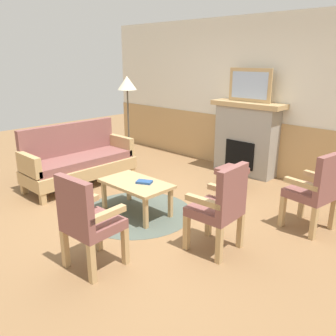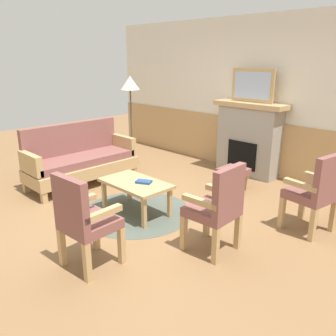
{
  "view_description": "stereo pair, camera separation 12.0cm",
  "coord_description": "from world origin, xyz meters",
  "px_view_note": "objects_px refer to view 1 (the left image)",
  "views": [
    {
      "loc": [
        3.19,
        -2.98,
        2.02
      ],
      "look_at": [
        0.0,
        0.35,
        0.55
      ],
      "focal_mm": 37.48,
      "sensor_mm": 36.0,
      "label": 1
    },
    {
      "loc": [
        3.28,
        -2.9,
        2.02
      ],
      "look_at": [
        0.0,
        0.35,
        0.55
      ],
      "focal_mm": 37.48,
      "sensor_mm": 36.0,
      "label": 2
    }
  ],
  "objects_px": {
    "armchair_front_left": "(87,219)",
    "footstool": "(232,173)",
    "couch": "(79,161)",
    "armchair_by_window_left": "(221,205)",
    "floor_lamp_by_couch": "(127,89)",
    "fireplace": "(246,138)",
    "book_on_table": "(144,182)",
    "framed_picture": "(250,85)",
    "coffee_table": "(136,186)",
    "armchair_near_fireplace": "(316,188)"
  },
  "relations": [
    {
      "from": "armchair_by_window_left",
      "to": "armchair_near_fireplace",
      "type": "bearing_deg",
      "value": 65.48
    },
    {
      "from": "couch",
      "to": "armchair_front_left",
      "type": "height_order",
      "value": "same"
    },
    {
      "from": "fireplace",
      "to": "armchair_front_left",
      "type": "height_order",
      "value": "fireplace"
    },
    {
      "from": "armchair_by_window_left",
      "to": "floor_lamp_by_couch",
      "type": "bearing_deg",
      "value": 155.51
    },
    {
      "from": "book_on_table",
      "to": "footstool",
      "type": "bearing_deg",
      "value": 78.28
    },
    {
      "from": "framed_picture",
      "to": "armchair_by_window_left",
      "type": "xyz_separation_m",
      "value": [
        1.25,
        -2.51,
        -1.02
      ]
    },
    {
      "from": "couch",
      "to": "armchair_by_window_left",
      "type": "relative_size",
      "value": 1.84
    },
    {
      "from": "fireplace",
      "to": "armchair_by_window_left",
      "type": "bearing_deg",
      "value": -63.47
    },
    {
      "from": "armchair_near_fireplace",
      "to": "armchair_front_left",
      "type": "relative_size",
      "value": 1.0
    },
    {
      "from": "armchair_near_fireplace",
      "to": "armchair_front_left",
      "type": "xyz_separation_m",
      "value": [
        -1.26,
        -2.33,
        0.0
      ]
    },
    {
      "from": "armchair_near_fireplace",
      "to": "floor_lamp_by_couch",
      "type": "relative_size",
      "value": 0.58
    },
    {
      "from": "book_on_table",
      "to": "armchair_near_fireplace",
      "type": "distance_m",
      "value": 2.11
    },
    {
      "from": "book_on_table",
      "to": "floor_lamp_by_couch",
      "type": "bearing_deg",
      "value": 144.57
    },
    {
      "from": "footstool",
      "to": "armchair_by_window_left",
      "type": "xyz_separation_m",
      "value": [
        0.94,
        -1.64,
        0.25
      ]
    },
    {
      "from": "coffee_table",
      "to": "footstool",
      "type": "height_order",
      "value": "coffee_table"
    },
    {
      "from": "framed_picture",
      "to": "footstool",
      "type": "xyz_separation_m",
      "value": [
        0.31,
        -0.87,
        -1.28
      ]
    },
    {
      "from": "armchair_front_left",
      "to": "floor_lamp_by_couch",
      "type": "bearing_deg",
      "value": 133.58
    },
    {
      "from": "fireplace",
      "to": "book_on_table",
      "type": "xyz_separation_m",
      "value": [
        -0.01,
        -2.43,
        -0.2
      ]
    },
    {
      "from": "floor_lamp_by_couch",
      "to": "armchair_by_window_left",
      "type": "bearing_deg",
      "value": -24.49
    },
    {
      "from": "coffee_table",
      "to": "framed_picture",
      "type": "bearing_deg",
      "value": 87.25
    },
    {
      "from": "floor_lamp_by_couch",
      "to": "framed_picture",
      "type": "bearing_deg",
      "value": 27.62
    },
    {
      "from": "book_on_table",
      "to": "armchair_by_window_left",
      "type": "xyz_separation_m",
      "value": [
        1.26,
        -0.07,
        0.08
      ]
    },
    {
      "from": "couch",
      "to": "footstool",
      "type": "height_order",
      "value": "couch"
    },
    {
      "from": "footstool",
      "to": "armchair_front_left",
      "type": "distance_m",
      "value": 2.82
    },
    {
      "from": "footstool",
      "to": "armchair_by_window_left",
      "type": "relative_size",
      "value": 0.41
    },
    {
      "from": "fireplace",
      "to": "book_on_table",
      "type": "bearing_deg",
      "value": -90.32
    },
    {
      "from": "framed_picture",
      "to": "armchair_front_left",
      "type": "height_order",
      "value": "framed_picture"
    },
    {
      "from": "book_on_table",
      "to": "armchair_near_fireplace",
      "type": "xyz_separation_m",
      "value": [
        1.8,
        1.1,
        0.08
      ]
    },
    {
      "from": "couch",
      "to": "footstool",
      "type": "distance_m",
      "value": 2.48
    },
    {
      "from": "fireplace",
      "to": "book_on_table",
      "type": "distance_m",
      "value": 2.44
    },
    {
      "from": "footstool",
      "to": "floor_lamp_by_couch",
      "type": "distance_m",
      "value": 2.57
    },
    {
      "from": "armchair_front_left",
      "to": "footstool",
      "type": "bearing_deg",
      "value": 94.43
    },
    {
      "from": "framed_picture",
      "to": "armchair_front_left",
      "type": "bearing_deg",
      "value": -81.82
    },
    {
      "from": "book_on_table",
      "to": "framed_picture",
      "type": "bearing_deg",
      "value": 89.68
    },
    {
      "from": "framed_picture",
      "to": "fireplace",
      "type": "bearing_deg",
      "value": -90.0
    },
    {
      "from": "armchair_by_window_left",
      "to": "book_on_table",
      "type": "bearing_deg",
      "value": 176.66
    },
    {
      "from": "coffee_table",
      "to": "armchair_near_fireplace",
      "type": "distance_m",
      "value": 2.23
    },
    {
      "from": "footstool",
      "to": "armchair_front_left",
      "type": "xyz_separation_m",
      "value": [
        0.22,
        -2.8,
        0.25
      ]
    },
    {
      "from": "coffee_table",
      "to": "footstool",
      "type": "distance_m",
      "value": 1.67
    },
    {
      "from": "framed_picture",
      "to": "book_on_table",
      "type": "bearing_deg",
      "value": -90.32
    },
    {
      "from": "framed_picture",
      "to": "couch",
      "type": "bearing_deg",
      "value": -124.77
    },
    {
      "from": "fireplace",
      "to": "armchair_near_fireplace",
      "type": "relative_size",
      "value": 1.33
    },
    {
      "from": "book_on_table",
      "to": "footstool",
      "type": "xyz_separation_m",
      "value": [
        0.32,
        1.56,
        -0.17
      ]
    },
    {
      "from": "book_on_table",
      "to": "armchair_by_window_left",
      "type": "bearing_deg",
      "value": -3.34
    },
    {
      "from": "armchair_by_window_left",
      "to": "footstool",
      "type": "bearing_deg",
      "value": 119.91
    },
    {
      "from": "framed_picture",
      "to": "armchair_by_window_left",
      "type": "distance_m",
      "value": 2.98
    },
    {
      "from": "fireplace",
      "to": "armchair_front_left",
      "type": "distance_m",
      "value": 3.71
    },
    {
      "from": "fireplace",
      "to": "floor_lamp_by_couch",
      "type": "height_order",
      "value": "floor_lamp_by_couch"
    },
    {
      "from": "framed_picture",
      "to": "book_on_table",
      "type": "xyz_separation_m",
      "value": [
        -0.01,
        -2.43,
        -1.1
      ]
    },
    {
      "from": "framed_picture",
      "to": "coffee_table",
      "type": "relative_size",
      "value": 0.83
    }
  ]
}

